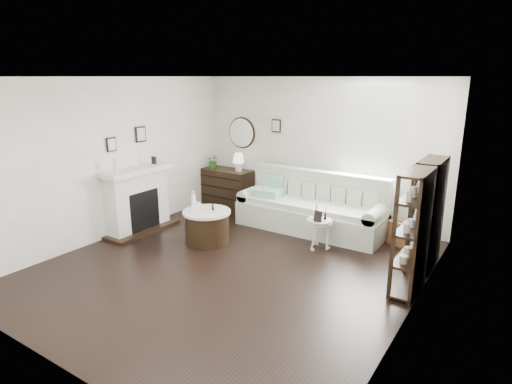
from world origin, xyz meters
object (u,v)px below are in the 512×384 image
Objects in this scene: pedestal_table at (320,222)px; dresser at (226,187)px; sofa at (312,211)px; drum_table at (207,226)px.

dresser is at bearing 156.93° from pedestal_table.
sofa is 3.34× the size of drum_table.
drum_table is at bearing -155.62° from pedestal_table.
dresser is (-2.25, 0.39, 0.05)m from sofa.
drum_table is (-1.18, -1.56, -0.06)m from sofa.
dresser reaches higher than pedestal_table.
pedestal_table is (1.69, 0.77, 0.17)m from drum_table.
drum_table is (1.08, -1.95, -0.11)m from dresser.
sofa is 0.95m from pedestal_table.
sofa reaches higher than drum_table.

